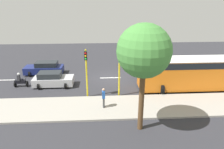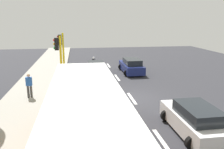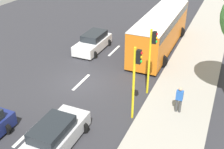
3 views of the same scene
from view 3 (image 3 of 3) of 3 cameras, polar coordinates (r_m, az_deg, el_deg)
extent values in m
cube|color=#2D2D33|center=(20.27, -6.26, -1.67)|extent=(40.00, 60.00, 0.10)
cube|color=#9E998E|center=(18.22, 13.42, -5.80)|extent=(4.00, 60.00, 0.15)
cube|color=white|center=(16.30, -16.76, -11.36)|extent=(0.20, 2.40, 0.01)
cube|color=white|center=(20.24, -6.27, -1.54)|extent=(0.20, 2.40, 0.01)
cube|color=white|center=(25.01, 0.44, 4.88)|extent=(0.20, 2.40, 0.01)
cube|color=white|center=(30.22, 4.98, 9.13)|extent=(0.20, 2.40, 0.01)
cube|color=#B7B7BC|center=(14.92, -11.12, -12.11)|extent=(1.75, 4.07, 0.80)
cube|color=#1E2328|center=(14.28, -12.11, -10.81)|extent=(1.47, 2.28, 0.56)
cylinder|color=black|center=(16.26, -10.70, -9.17)|extent=(0.64, 0.22, 0.64)
cylinder|color=black|center=(15.59, -5.89, -10.68)|extent=(0.64, 0.22, 0.64)
cube|color=white|center=(24.98, -3.93, 6.16)|extent=(1.81, 4.37, 0.80)
cube|color=#1E2328|center=(25.01, -3.62, 7.88)|extent=(1.52, 2.45, 0.56)
cylinder|color=black|center=(23.57, -3.79, 4.07)|extent=(0.64, 0.22, 0.64)
cylinder|color=black|center=(24.28, -7.14, 4.68)|extent=(0.64, 0.22, 0.64)
cylinder|color=black|center=(25.94, -0.89, 6.55)|extent=(0.64, 0.22, 0.64)
cylinder|color=black|center=(26.59, -4.02, 7.05)|extent=(0.64, 0.22, 0.64)
cylinder|color=black|center=(16.47, -20.76, -10.25)|extent=(0.64, 0.22, 0.64)
cube|color=orange|center=(25.31, 9.85, 8.76)|extent=(2.50, 11.00, 2.90)
cube|color=black|center=(24.96, 10.07, 11.12)|extent=(2.52, 10.56, 0.60)
cube|color=white|center=(24.85, 10.14, 11.93)|extent=(2.50, 11.00, 0.08)
cylinder|color=black|center=(29.16, 9.35, 9.13)|extent=(1.00, 0.30, 1.00)
cylinder|color=black|center=(28.75, 13.62, 8.40)|extent=(1.00, 0.30, 1.00)
cylinder|color=black|center=(22.89, 4.68, 3.75)|extent=(1.00, 0.30, 1.00)
cylinder|color=black|center=(22.36, 10.00, 2.74)|extent=(1.00, 0.30, 1.00)
cylinder|color=#3F3F3F|center=(17.17, 13.01, -6.09)|extent=(0.16, 0.16, 0.85)
cylinder|color=#3F3F3F|center=(17.15, 13.66, -6.23)|extent=(0.16, 0.16, 0.85)
cube|color=#2659B2|center=(16.76, 13.61, -4.13)|extent=(0.40, 0.24, 0.60)
sphere|color=tan|center=(16.53, 13.78, -2.89)|extent=(0.22, 0.22, 0.22)
cylinder|color=yellow|center=(15.50, 4.40, -2.10)|extent=(0.14, 0.14, 4.50)
cube|color=black|center=(14.61, 5.47, 3.61)|extent=(0.24, 0.24, 0.76)
sphere|color=red|center=(14.48, 5.96, 4.38)|extent=(0.16, 0.16, 0.16)
sphere|color=#F2A50C|center=(14.58, 5.92, 3.53)|extent=(0.16, 0.16, 0.16)
sphere|color=green|center=(14.68, 5.87, 2.68)|extent=(0.16, 0.16, 0.16)
cylinder|color=yellow|center=(17.97, 7.57, 2.36)|extent=(0.14, 0.14, 4.50)
cube|color=black|center=(17.21, 8.65, 7.44)|extent=(0.24, 0.24, 0.76)
sphere|color=red|center=(17.10, 9.09, 8.12)|extent=(0.16, 0.16, 0.16)
sphere|color=#F2A50C|center=(17.18, 9.03, 7.37)|extent=(0.16, 0.16, 0.16)
sphere|color=green|center=(17.27, 8.97, 6.63)|extent=(0.16, 0.16, 0.16)
camera|label=1|loc=(19.33, 68.12, 6.27)|focal=33.31mm
camera|label=2|loc=(30.81, 14.38, 19.33)|focal=36.66mm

